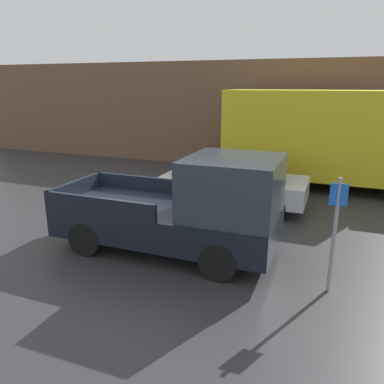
# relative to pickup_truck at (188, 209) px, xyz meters

# --- Properties ---
(ground_plane) EXTENTS (60.00, 60.00, 0.00)m
(ground_plane) POSITION_rel_pickup_truck_xyz_m (-1.95, 0.89, -1.04)
(ground_plane) COLOR #2D2D30
(building_wall) EXTENTS (28.00, 0.15, 4.72)m
(building_wall) POSITION_rel_pickup_truck_xyz_m (-1.95, 9.34, 1.32)
(building_wall) COLOR brown
(building_wall) RESTS_ON ground
(pickup_truck) EXTENTS (5.01, 2.11, 2.28)m
(pickup_truck) POSITION_rel_pickup_truck_xyz_m (0.00, 0.00, 0.00)
(pickup_truck) COLOR black
(pickup_truck) RESTS_ON ground
(car) EXTENTS (4.42, 1.96, 1.62)m
(car) POSITION_rel_pickup_truck_xyz_m (0.12, 3.74, -0.22)
(car) COLOR silver
(car) RESTS_ON ground
(delivery_truck) EXTENTS (7.52, 2.56, 3.51)m
(delivery_truck) POSITION_rel_pickup_truck_xyz_m (2.44, 7.08, 0.82)
(delivery_truck) COLOR gold
(delivery_truck) RESTS_ON ground
(parking_sign) EXTENTS (0.30, 0.07, 2.18)m
(parking_sign) POSITION_rel_pickup_truck_xyz_m (3.06, -0.59, 0.19)
(parking_sign) COLOR gray
(parking_sign) RESTS_ON ground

